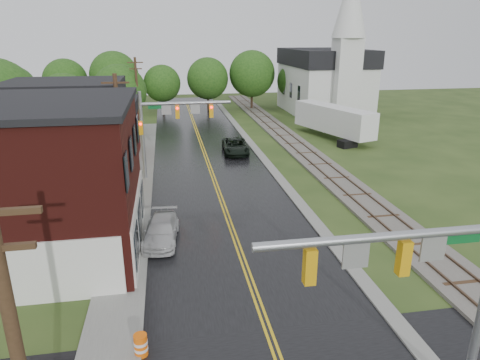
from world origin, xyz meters
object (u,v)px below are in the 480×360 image
object	(u,v)px
church	(327,75)
utility_pole_b	(120,137)
pickup_white	(161,231)
construction_barrel	(141,345)
tree_left_e	(121,93)
suv_dark	(235,146)
traffic_signal_near	(426,272)
traffic_signal_far	(168,119)
utility_pole_c	(138,95)
tree_left_c	(67,104)
semi_trailer	(334,119)

from	to	relation	value
church	utility_pole_b	world-z (taller)	church
pickup_white	construction_barrel	xyz separation A→B (m)	(-0.74, -9.38, -0.21)
tree_left_e	suv_dark	world-z (taller)	tree_left_e
traffic_signal_near	pickup_white	size ratio (longest dim) A/B	1.62
utility_pole_b	construction_barrel	bearing A→B (deg)	-83.64
traffic_signal_far	utility_pole_b	size ratio (longest dim) A/B	0.82
traffic_signal_far	traffic_signal_near	bearing A→B (deg)	-74.48
utility_pole_c	suv_dark	bearing A→B (deg)	-46.41
utility_pole_b	pickup_white	world-z (taller)	utility_pole_b
tree_left_e	suv_dark	bearing A→B (deg)	-45.83
utility_pole_b	tree_left_e	bearing A→B (deg)	94.90
utility_pole_b	suv_dark	world-z (taller)	utility_pole_b
utility_pole_c	construction_barrel	bearing A→B (deg)	-87.30
utility_pole_b	tree_left_c	size ratio (longest dim) A/B	1.18
utility_pole_c	tree_left_e	bearing A→B (deg)	137.16
church	utility_pole_c	bearing A→B (deg)	-160.03
utility_pole_c	pickup_white	xyz separation A→B (m)	(2.54, -28.77, -4.06)
traffic_signal_far	construction_barrel	world-z (taller)	traffic_signal_far
utility_pole_b	traffic_signal_far	bearing A→B (deg)	56.32
tree_left_e	utility_pole_c	bearing A→B (deg)	-42.84
tree_left_c	construction_barrel	distance (m)	35.41
suv_dark	pickup_white	xyz separation A→B (m)	(-7.32, -18.41, -0.08)
pickup_white	traffic_signal_near	bearing A→B (deg)	-53.58
utility_pole_b	tree_left_e	size ratio (longest dim) A/B	1.10
traffic_signal_near	traffic_signal_far	size ratio (longest dim) A/B	1.00
semi_trailer	suv_dark	bearing A→B (deg)	-158.89
traffic_signal_far	suv_dark	xyz separation A→B (m)	(6.53, 6.64, -4.24)
traffic_signal_far	utility_pole_b	distance (m)	6.01
traffic_signal_near	traffic_signal_far	distance (m)	25.94
pickup_white	construction_barrel	world-z (taller)	pickup_white
utility_pole_b	construction_barrel	distance (m)	16.80
church	traffic_signal_near	bearing A→B (deg)	-107.72
church	traffic_signal_far	size ratio (longest dim) A/B	2.72
traffic_signal_far	suv_dark	size ratio (longest dim) A/B	1.39
semi_trailer	construction_barrel	world-z (taller)	semi_trailer
tree_left_e	tree_left_c	bearing A→B (deg)	-129.81
traffic_signal_near	utility_pole_c	size ratio (longest dim) A/B	0.82
suv_dark	semi_trailer	bearing A→B (deg)	24.68
utility_pole_b	traffic_signal_near	bearing A→B (deg)	-62.81
traffic_signal_far	semi_trailer	distance (m)	22.05
pickup_white	tree_left_e	bearing A→B (deg)	104.64
utility_pole_b	construction_barrel	size ratio (longest dim) A/B	10.02
traffic_signal_far	pickup_white	bearing A→B (deg)	-93.83
traffic_signal_far	tree_left_e	distance (m)	19.65
utility_pole_b	semi_trailer	size ratio (longest dim) A/B	0.77
utility_pole_c	suv_dark	world-z (taller)	utility_pole_c
church	utility_pole_b	distance (m)	41.55
utility_pole_c	tree_left_e	size ratio (longest dim) A/B	1.10
tree_left_e	suv_dark	xyz separation A→B (m)	(11.91, -12.26, -4.08)
tree_left_c	tree_left_e	size ratio (longest dim) A/B	0.94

